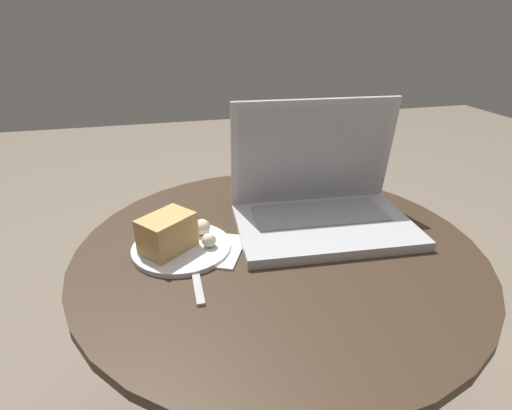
% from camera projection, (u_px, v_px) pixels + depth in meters
% --- Properties ---
extents(table, '(0.71, 0.71, 0.50)m').
position_uv_depth(table, '(276.00, 311.00, 0.78)').
color(table, '#515156').
rests_on(table, ground_plane).
extents(napkin, '(0.19, 0.17, 0.00)m').
position_uv_depth(napkin, '(198.00, 248.00, 0.70)').
color(napkin, white).
rests_on(napkin, table).
extents(laptop, '(0.34, 0.24, 0.23)m').
position_uv_depth(laptop, '(320.00, 200.00, 0.77)').
color(laptop, '#B2B2B7').
rests_on(laptop, table).
extents(beer_glass, '(0.06, 0.06, 0.20)m').
position_uv_depth(beer_glass, '(246.00, 156.00, 0.85)').
color(beer_glass, gold).
rests_on(beer_glass, table).
extents(snack_plate, '(0.17, 0.17, 0.07)m').
position_uv_depth(snack_plate, '(176.00, 239.00, 0.68)').
color(snack_plate, silver).
rests_on(snack_plate, table).
extents(fork, '(0.02, 0.20, 0.00)m').
position_uv_depth(fork, '(193.00, 261.00, 0.66)').
color(fork, '#B2B2B7').
rests_on(fork, table).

